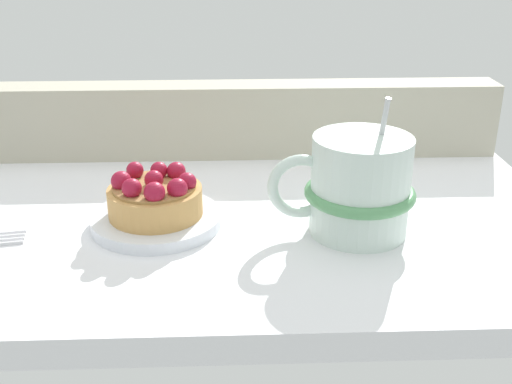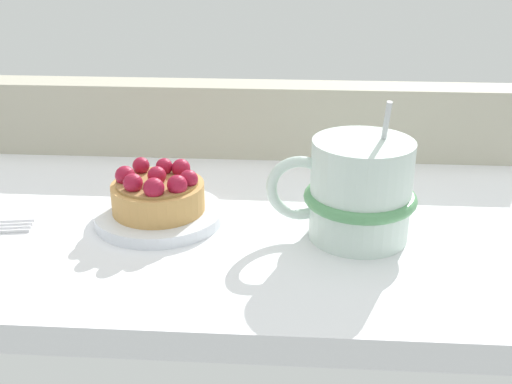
% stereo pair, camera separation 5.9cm
% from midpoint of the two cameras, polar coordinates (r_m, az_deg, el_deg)
% --- Properties ---
extents(ground_plane, '(0.70, 0.41, 0.03)m').
position_cam_midpoint_polar(ground_plane, '(0.64, -6.29, -3.08)').
color(ground_plane, white).
extents(window_rail_back, '(0.69, 0.05, 0.09)m').
position_cam_midpoint_polar(window_rail_back, '(0.78, -5.69, 6.46)').
color(window_rail_back, '#B2AD99').
rests_on(window_rail_back, ground_plane).
extents(dessert_plate, '(0.12, 0.12, 0.01)m').
position_cam_midpoint_polar(dessert_plate, '(0.62, -11.65, -2.55)').
color(dessert_plate, silver).
rests_on(dessert_plate, ground_plane).
extents(raspberry_tart, '(0.09, 0.09, 0.05)m').
position_cam_midpoint_polar(raspberry_tart, '(0.61, -11.82, -0.47)').
color(raspberry_tart, tan).
rests_on(raspberry_tart, dessert_plate).
extents(coffee_mug, '(0.14, 0.10, 0.13)m').
position_cam_midpoint_polar(coffee_mug, '(0.58, 6.32, 0.44)').
color(coffee_mug, silver).
rests_on(coffee_mug, ground_plane).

